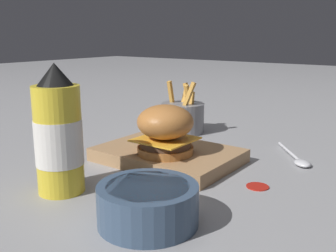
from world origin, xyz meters
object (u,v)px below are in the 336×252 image
Objects in this scene: ketchup_bottle at (59,136)px; fries_basket at (183,117)px; spoon at (299,160)px; burger at (165,129)px; side_bowl at (148,203)px; serving_board at (168,155)px.

ketchup_bottle is 0.48m from fries_basket.
spoon is at bearing 54.96° from ketchup_bottle.
burger is at bearing -86.75° from spoon.
ketchup_bottle is at bearing 178.83° from side_bowl.
burger is at bearing 72.01° from ketchup_bottle.
burger is 0.79× the size of fries_basket.
burger reaches higher than spoon.
spoon is at bearing 34.69° from serving_board.
serving_board is 1.98× the size of fries_basket.
burger is (0.02, -0.03, 0.07)m from serving_board.
fries_basket is at bearing 117.41° from serving_board.
ketchup_bottle is at bearing -81.80° from fries_basket.
fries_basket is 0.55m from side_bowl.
fries_basket is 0.98× the size of spoon.
burger is 0.78× the size of side_bowl.
side_bowl is at bearing -60.92° from fries_basket.
ketchup_bottle is at bearing -102.07° from serving_board.
serving_board is at bearing -93.88° from spoon.
serving_board is 1.95× the size of spoon.
burger is at bearing -62.30° from serving_board.
ketchup_bottle reaches higher than side_bowl.
ketchup_bottle is at bearing -73.60° from spoon.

